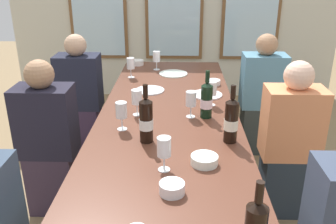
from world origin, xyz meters
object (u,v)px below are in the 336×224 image
Objects in this scene: seated_person_1 at (261,98)px; seated_person_2 at (49,143)px; wine_bottle_3 at (231,120)px; tasting_bowl_2 at (138,63)px; seated_person_3 at (289,145)px; tasting_bowl_1 at (204,160)px; wine_glass_1 at (121,111)px; wine_bottle_1 at (146,120)px; wine_glass_6 at (212,89)px; seated_person_0 at (81,99)px; wine_glass_7 at (131,64)px; dining_table at (168,126)px; wine_glass_0 at (156,57)px; wine_glass_3 at (191,99)px; white_plate_2 at (150,90)px; tasting_bowl_3 at (213,82)px; white_plate_1 at (173,74)px; white_plate_0 at (207,95)px; wine_glass_4 at (137,98)px; wine_bottle_0 at (207,100)px; tasting_bowl_0 at (172,188)px; wine_glass_5 at (165,148)px.

seated_person_1 is 1.89m from seated_person_2.
seated_person_2 is (-1.18, 0.36, -0.34)m from wine_bottle_3.
seated_person_3 is (1.16, -1.25, -0.24)m from tasting_bowl_2.
tasting_bowl_1 is 0.62m from wine_glass_1.
wine_bottle_1 reaches higher than wine_glass_6.
wine_bottle_3 is 0.30× the size of seated_person_0.
dining_table is at bearing -68.30° from wine_glass_7.
wine_glass_0 and wine_glass_3 have the same top height.
white_plate_2 is 2.04× the size of tasting_bowl_3.
white_plate_1 is at bearing 178.70° from seated_person_1.
white_plate_0 is at bearing -11.37° from white_plate_2.
seated_person_2 is (-1.02, 0.61, -0.24)m from tasting_bowl_1.
white_plate_0 is 0.64m from wine_glass_4.
wine_bottle_0 is at bearing -176.72° from seated_person_3.
wine_bottle_1 is 0.87m from seated_person_2.
wine_glass_7 is (-0.65, 0.65, 0.00)m from wine_glass_6.
wine_glass_6 is at bearing 76.64° from wine_bottle_0.
wine_glass_6 is 1.00× the size of wine_glass_7.
seated_person_1 reaches higher than tasting_bowl_1.
wine_glass_6 is 0.65m from seated_person_3.
wine_bottle_0 is at bearing 3.68° from dining_table.
seated_person_0 reaches higher than wine_bottle_3.
wine_bottle_0 reaches higher than wine_glass_4.
seated_person_1 is at bearing 54.67° from wine_bottle_1.
tasting_bowl_3 is 1.09m from wine_glass_1.
wine_glass_6 is (0.02, -0.21, 0.11)m from white_plate_0.
seated_person_0 reaches higher than wine_bottle_1.
tasting_bowl_2 is at bearing 125.62° from white_plate_0.
wine_glass_1 is (0.07, -1.49, 0.09)m from tasting_bowl_2.
wine_bottle_1 is at bearing -43.57° from wine_glass_1.
wine_glass_1 is (-0.31, 0.65, 0.09)m from tasting_bowl_0.
wine_glass_7 is at bearing 120.33° from wine_bottle_3.
white_plate_2 is at bearing 81.09° from wine_glass_1.
tasting_bowl_1 is at bearing 58.53° from tasting_bowl_0.
tasting_bowl_2 is (-0.38, 2.14, -0.00)m from tasting_bowl_0.
wine_glass_3 reaches higher than tasting_bowl_1.
wine_glass_3 is 0.16× the size of seated_person_3.
wine_bottle_0 is 1.18m from wine_glass_0.
tasting_bowl_3 is at bearing 63.22° from dining_table.
seated_person_3 is at bearing 0.73° from seated_person_2.
wine_glass_4 is at bearing -84.03° from tasting_bowl_2.
seated_person_3 is at bearing -48.43° from wine_glass_0.
wine_glass_4 reaches higher than tasting_bowl_1.
dining_table is 1.34m from tasting_bowl_2.
seated_person_2 is (-0.55, 0.22, -0.33)m from wine_glass_1.
white_plate_0 is at bearing -135.41° from seated_person_1.
tasting_bowl_0 is 0.22m from wine_glass_5.
wine_bottle_1 is at bearing -125.48° from wine_glass_6.
tasting_bowl_2 is (-0.58, 1.28, -0.09)m from wine_bottle_0.
wine_glass_7 is (-0.21, -0.25, 0.00)m from wine_glass_0.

